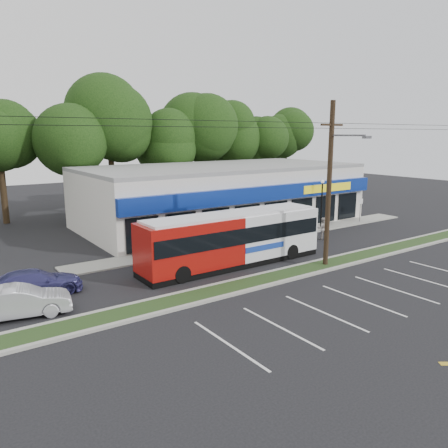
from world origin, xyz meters
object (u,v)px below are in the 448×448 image
car_blue (34,283)px  pedestrian_a (271,237)px  sign_post (361,206)px  car_silver (20,302)px  metrobus (233,238)px  utility_pole (328,180)px  lamp_post (322,198)px  pedestrian_b (322,228)px  car_dark (281,228)px

car_blue → pedestrian_a: pedestrian_a is taller
sign_post → car_silver: size_ratio=0.51×
sign_post → metrobus: 18.05m
utility_pole → lamp_post: bearing=43.9°
utility_pole → car_blue: (-15.83, 5.01, -4.73)m
sign_post → pedestrian_a: size_ratio=1.20×
utility_pole → car_silver: size_ratio=11.57×
pedestrian_b → metrobus: bearing=43.0°
pedestrian_b → car_silver: bearing=40.6°
metrobus → pedestrian_a: (4.40, 1.50, -0.83)m
car_dark → car_silver: (-20.24, -5.00, -0.01)m
car_silver → car_blue: 2.67m
sign_post → pedestrian_a: bearing=-168.9°
lamp_post → metrobus: 13.33m
car_silver → sign_post: bearing=-69.0°
car_silver → pedestrian_a: size_ratio=2.33×
pedestrian_b → pedestrian_a: bearing=34.2°
lamp_post → pedestrian_a: bearing=-161.1°
utility_pole → car_blue: size_ratio=10.69×
car_silver → car_blue: size_ratio=0.92×
lamp_post → car_silver: (-25.11, -5.30, -1.96)m
pedestrian_a → car_dark: bearing=-165.7°
car_dark → lamp_post: bearing=-81.1°
car_dark → car_silver: bearing=109.3°
metrobus → pedestrian_b: 9.89m
car_silver → car_dark: bearing=-64.7°
utility_pole → lamp_post: 11.67m
utility_pole → car_dark: bearing=66.4°
utility_pole → lamp_post: utility_pole is taller
sign_post → pedestrian_b: (-7.85, -2.57, -0.69)m
metrobus → car_silver: 12.61m
pedestrian_b → sign_post: bearing=-127.6°
car_blue → pedestrian_b: 21.15m
car_blue → pedestrian_b: (21.15, 0.07, 0.19)m
sign_post → car_silver: 30.54m
lamp_post → utility_pole: bearing=-136.1°
utility_pole → pedestrian_b: utility_pole is taller
car_dark → sign_post: bearing=-84.2°
utility_pole → pedestrian_a: size_ratio=26.95×
car_blue → metrobus: bearing=-94.1°
utility_pole → car_silver: (-16.94, 2.57, -4.70)m
car_blue → lamp_post: bearing=-80.1°
car_dark → pedestrian_b: bearing=-135.7°
sign_post → utility_pole: bearing=-149.9°
lamp_post → pedestrian_a: (-8.18, -2.80, -1.74)m
car_blue → pedestrian_b: bearing=-86.7°
utility_pole → metrobus: utility_pole is taller
metrobus → car_blue: bearing=172.7°
car_blue → pedestrian_b: pedestrian_b is taller
sign_post → car_silver: sign_post is taller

